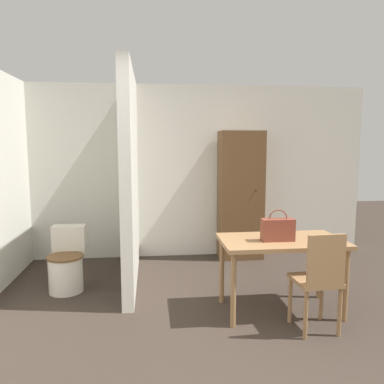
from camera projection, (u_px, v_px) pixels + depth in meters
name	position (u px, v px, depth m)	size (l,w,h in m)	color
wall_back	(184.00, 172.00, 5.52)	(5.39, 0.12, 2.50)	silver
partition_wall	(130.00, 178.00, 4.46)	(0.12, 1.88, 2.50)	silver
dining_table	(281.00, 248.00, 3.66)	(1.19, 0.66, 0.74)	#997047
wooden_chair	(319.00, 278.00, 3.25)	(0.39, 0.39, 0.91)	#997047
toilet	(67.00, 264.00, 4.27)	(0.40, 0.55, 0.71)	silver
handbag	(278.00, 229.00, 3.58)	(0.31, 0.12, 0.31)	brown
wooden_cabinet	(241.00, 195.00, 5.40)	(0.63, 0.38, 1.84)	brown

